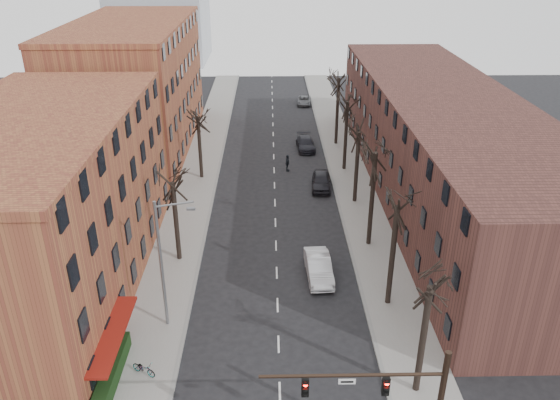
{
  "coord_description": "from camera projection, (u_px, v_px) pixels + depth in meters",
  "views": [
    {
      "loc": [
        -0.43,
        -18.61,
        22.93
      ],
      "look_at": [
        0.33,
        20.34,
        4.0
      ],
      "focal_mm": 35.0,
      "sensor_mm": 36.0,
      "label": 1
    }
  ],
  "objects": [
    {
      "name": "sidewalk_right",
      "position": [
        349.0,
        173.0,
        58.35
      ],
      "size": [
        4.0,
        90.0,
        0.15
      ],
      "primitive_type": "cube",
      "color": "gray",
      "rests_on": "ground"
    },
    {
      "name": "building_right",
      "position": [
        442.0,
        145.0,
        51.84
      ],
      "size": [
        12.0,
        50.0,
        10.0
      ],
      "primitive_type": "cube",
      "color": "#4D2A24",
      "rests_on": "ground"
    },
    {
      "name": "parked_car_mid",
      "position": [
        306.0,
        144.0,
        64.67
      ],
      "size": [
        2.27,
        4.98,
        1.41
      ],
      "primitive_type": "imported",
      "rotation": [
        0.0,
        0.0,
        0.06
      ],
      "color": "black",
      "rests_on": "ground"
    },
    {
      "name": "silver_sedan",
      "position": [
        319.0,
        267.0,
        40.33
      ],
      "size": [
        2.0,
        5.07,
        1.64
      ],
      "primitive_type": "imported",
      "rotation": [
        0.0,
        0.0,
        0.05
      ],
      "color": "silver",
      "rests_on": "ground"
    },
    {
      "name": "streetlight",
      "position": [
        163.0,
        260.0,
        33.44
      ],
      "size": [
        2.45,
        0.22,
        9.03
      ],
      "color": "slate",
      "rests_on": "ground"
    },
    {
      "name": "tree_right_e",
      "position": [
        344.0,
        170.0,
        59.27
      ],
      "size": [
        5.2,
        5.2,
        10.8
      ],
      "primitive_type": null,
      "color": "black",
      "rests_on": "ground"
    },
    {
      "name": "pedestrian_crossing",
      "position": [
        287.0,
        163.0,
        58.53
      ],
      "size": [
        0.6,
        1.13,
        1.84
      ],
      "primitive_type": "imported",
      "rotation": [
        0.0,
        0.0,
        1.42
      ],
      "color": "black",
      "rests_on": "ground"
    },
    {
      "name": "bicycle",
      "position": [
        144.0,
        368.0,
        31.27
      ],
      "size": [
        1.66,
        1.25,
        0.84
      ],
      "primitive_type": "imported",
      "rotation": [
        0.0,
        0.0,
        1.07
      ],
      "color": "gray",
      "rests_on": "sidewalk_left"
    },
    {
      "name": "building_left_near",
      "position": [
        43.0,
        210.0,
        37.35
      ],
      "size": [
        12.0,
        26.0,
        12.0
      ],
      "primitive_type": "cube",
      "color": "brown",
      "rests_on": "ground"
    },
    {
      "name": "tree_right_d",
      "position": [
        354.0,
        202.0,
        52.08
      ],
      "size": [
        5.2,
        5.2,
        10.0
      ],
      "primitive_type": null,
      "color": "black",
      "rests_on": "ground"
    },
    {
      "name": "awning_left",
      "position": [
        119.0,
        369.0,
        31.99
      ],
      "size": [
        1.2,
        7.0,
        0.15
      ],
      "primitive_type": "cube",
      "color": "maroon",
      "rests_on": "ground"
    },
    {
      "name": "tree_right_c",
      "position": [
        368.0,
        245.0,
        44.89
      ],
      "size": [
        5.2,
        5.2,
        11.6
      ],
      "primitive_type": null,
      "color": "black",
      "rests_on": "ground"
    },
    {
      "name": "building_left_far",
      "position": [
        135.0,
        89.0,
        62.99
      ],
      "size": [
        12.0,
        28.0,
        14.0
      ],
      "primitive_type": "cube",
      "color": "brown",
      "rests_on": "ground"
    },
    {
      "name": "parked_car_far",
      "position": [
        304.0,
        101.0,
        81.88
      ],
      "size": [
        2.33,
        4.38,
        1.17
      ],
      "primitive_type": "imported",
      "rotation": [
        0.0,
        0.0,
        -0.1
      ],
      "color": "#595B60",
      "rests_on": "ground"
    },
    {
      "name": "tree_left_a",
      "position": [
        180.0,
        260.0,
        42.82
      ],
      "size": [
        5.2,
        5.2,
        9.5
      ],
      "primitive_type": null,
      "color": "black",
      "rests_on": "ground"
    },
    {
      "name": "tree_right_f",
      "position": [
        336.0,
        144.0,
        66.47
      ],
      "size": [
        5.2,
        5.2,
        11.6
      ],
      "primitive_type": null,
      "color": "black",
      "rests_on": "ground"
    },
    {
      "name": "tree_right_a",
      "position": [
        415.0,
        391.0,
        30.5
      ],
      "size": [
        5.2,
        5.2,
        10.0
      ],
      "primitive_type": null,
      "color": "black",
      "rests_on": "ground"
    },
    {
      "name": "sidewalk_left",
      "position": [
        199.0,
        174.0,
        58.07
      ],
      "size": [
        4.0,
        90.0,
        0.15
      ],
      "primitive_type": "cube",
      "color": "gray",
      "rests_on": "ground"
    },
    {
      "name": "tree_left_b",
      "position": [
        202.0,
        178.0,
        57.21
      ],
      "size": [
        5.2,
        5.2,
        9.5
      ],
      "primitive_type": null,
      "color": "black",
      "rests_on": "ground"
    },
    {
      "name": "hedge",
      "position": [
        112.0,
        373.0,
        30.81
      ],
      "size": [
        0.8,
        6.0,
        1.0
      ],
      "primitive_type": "cube",
      "color": "black",
      "rests_on": "sidewalk_left"
    },
    {
      "name": "parked_car_near",
      "position": [
        321.0,
        181.0,
        54.6
      ],
      "size": [
        2.23,
        4.78,
        1.58
      ],
      "primitive_type": "imported",
      "rotation": [
        0.0,
        0.0,
        -0.08
      ],
      "color": "black",
      "rests_on": "ground"
    },
    {
      "name": "tree_right_b",
      "position": [
        387.0,
        304.0,
        37.69
      ],
      "size": [
        5.2,
        5.2,
        10.8
      ],
      "primitive_type": null,
      "color": "black",
      "rests_on": "ground"
    }
  ]
}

